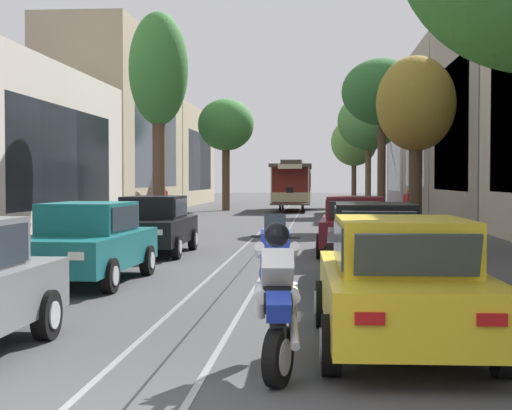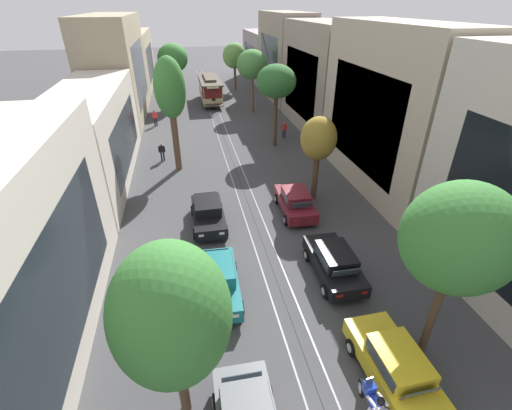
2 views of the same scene
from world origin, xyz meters
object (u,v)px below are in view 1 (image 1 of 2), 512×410
object	(u,v)px
parked_car_teal_second_left	(87,242)
parked_car_black_second_right	(374,244)
motorcycle_with_rider	(277,291)
parked_car_yellow_near_right	(401,283)
street_tree_kerb_left_mid	(226,126)
street_tree_kerb_left_second	(159,73)
pedestrian_on_left_pavement	(138,208)
street_tree_kerb_right_fourth	(368,122)
pedestrian_crossing_far	(409,204)
parked_car_maroon_mid_right	(355,225)
parked_car_black_mid_left	(153,225)
street_tree_kerb_right_mid	(382,93)
street_tree_kerb_right_second	(416,106)
pedestrian_on_right_pavement	(163,199)
cable_car_trolley	(292,185)
street_tree_kerb_right_far	(354,143)

from	to	relation	value
parked_car_teal_second_left	parked_car_black_second_right	bearing A→B (deg)	1.09
parked_car_black_second_right	motorcycle_with_rider	size ratio (longest dim) A/B	2.31
parked_car_yellow_near_right	street_tree_kerb_left_mid	world-z (taller)	street_tree_kerb_left_mid
parked_car_black_second_right	motorcycle_with_rider	bearing A→B (deg)	-102.27
street_tree_kerb_left_second	motorcycle_with_rider	size ratio (longest dim) A/B	4.46
street_tree_kerb_left_mid	pedestrian_on_left_pavement	bearing A→B (deg)	-94.17
street_tree_kerb_right_fourth	pedestrian_crossing_far	bearing A→B (deg)	-83.37
parked_car_maroon_mid_right	street_tree_kerb_left_second	bearing A→B (deg)	130.42
parked_car_black_mid_left	street_tree_kerb_left_second	size ratio (longest dim) A/B	0.51
parked_car_teal_second_left	street_tree_kerb_right_mid	world-z (taller)	street_tree_kerb_right_mid
parked_car_black_second_right	street_tree_kerb_right_second	bearing A→B (deg)	77.42
parked_car_teal_second_left	parked_car_black_second_right	size ratio (longest dim) A/B	1.00
street_tree_kerb_right_second	pedestrian_on_right_pavement	world-z (taller)	street_tree_kerb_right_second
street_tree_kerb_left_mid	street_tree_kerb_right_fourth	world-z (taller)	street_tree_kerb_left_mid
parked_car_teal_second_left	street_tree_kerb_left_mid	size ratio (longest dim) A/B	0.60
parked_car_maroon_mid_right	cable_car_trolley	size ratio (longest dim) A/B	0.48
parked_car_yellow_near_right	pedestrian_on_right_pavement	size ratio (longest dim) A/B	2.57
motorcycle_with_rider	pedestrian_on_right_pavement	world-z (taller)	pedestrian_on_right_pavement
parked_car_black_second_right	pedestrian_on_right_pavement	xyz separation A→B (m)	(-9.52, 26.53, 0.17)
street_tree_kerb_left_second	pedestrian_on_right_pavement	world-z (taller)	street_tree_kerb_left_second
parked_car_black_second_right	street_tree_kerb_left_second	bearing A→B (deg)	116.48
street_tree_kerb_right_far	parked_car_teal_second_left	bearing A→B (deg)	-99.53
pedestrian_on_left_pavement	pedestrian_on_right_pavement	world-z (taller)	pedestrian_on_right_pavement
street_tree_kerb_right_second	pedestrian_on_right_pavement	xyz separation A→B (m)	(-11.25, 18.77, -3.19)
street_tree_kerb_right_second	pedestrian_crossing_far	xyz separation A→B (m)	(1.25, 12.22, -3.22)
parked_car_black_mid_left	street_tree_kerb_right_second	size ratio (longest dim) A/B	0.78
street_tree_kerb_left_mid	street_tree_kerb_right_far	world-z (taller)	street_tree_kerb_left_mid
parked_car_black_second_right	street_tree_kerb_right_mid	size ratio (longest dim) A/B	0.61
parked_car_yellow_near_right	street_tree_kerb_right_fourth	distance (m)	36.16
pedestrian_on_right_pavement	pedestrian_crossing_far	distance (m)	14.11
street_tree_kerb_right_far	cable_car_trolley	world-z (taller)	street_tree_kerb_right_far
parked_car_teal_second_left	cable_car_trolley	world-z (taller)	cable_car_trolley
parked_car_maroon_mid_right	pedestrian_on_left_pavement	xyz separation A→B (m)	(-8.43, 10.32, 0.08)
parked_car_black_mid_left	pedestrian_on_right_pavement	world-z (taller)	pedestrian_on_right_pavement
street_tree_kerb_left_mid	street_tree_kerb_right_fourth	distance (m)	10.43
pedestrian_on_right_pavement	street_tree_kerb_right_fourth	bearing A→B (deg)	17.69
street_tree_kerb_right_far	street_tree_kerb_left_second	bearing A→B (deg)	-107.34
parked_car_black_mid_left	street_tree_kerb_right_fourth	world-z (taller)	street_tree_kerb_right_fourth
parked_car_yellow_near_right	street_tree_kerb_right_far	distance (m)	48.51
street_tree_kerb_right_far	cable_car_trolley	size ratio (longest dim) A/B	0.72
street_tree_kerb_left_mid	parked_car_black_mid_left	bearing A→B (deg)	-87.00
motorcycle_with_rider	parked_car_maroon_mid_right	bearing A→B (deg)	83.80
street_tree_kerb_right_second	street_tree_kerb_right_mid	world-z (taller)	street_tree_kerb_right_mid
parked_car_teal_second_left	pedestrian_on_right_pavement	bearing A→B (deg)	98.31
parked_car_yellow_near_right	pedestrian_on_left_pavement	xyz separation A→B (m)	(-8.42, 22.14, 0.08)
motorcycle_with_rider	street_tree_kerb_right_second	bearing A→B (deg)	77.57
motorcycle_with_rider	parked_car_black_second_right	bearing A→B (deg)	77.73
parked_car_black_second_right	parked_car_black_mid_left	bearing A→B (deg)	133.88
pedestrian_crossing_far	parked_car_black_second_right	bearing A→B (deg)	-98.48
parked_car_maroon_mid_right	street_tree_kerb_left_mid	distance (m)	30.59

